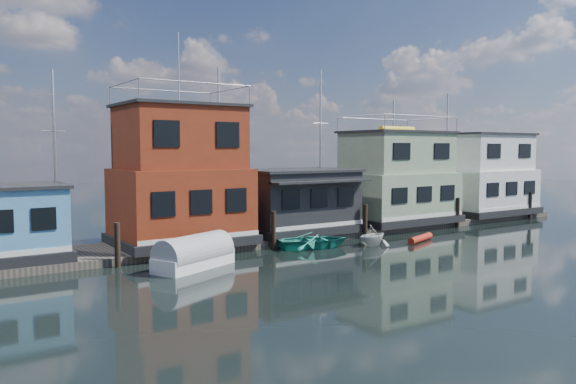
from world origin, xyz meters
TOP-DOWN VIEW (x-y plane):
  - ground at (0.00, 0.00)m, footprint 160.00×160.00m
  - dock at (0.00, 12.00)m, footprint 48.00×5.00m
  - houseboat_red at (-8.50, 12.00)m, footprint 7.40×5.90m
  - houseboat_dark at (-0.50, 11.98)m, footprint 7.40×6.10m
  - houseboat_green at (8.50, 12.00)m, footprint 8.40×5.90m
  - houseboat_white at (18.50, 12.00)m, footprint 8.40×5.90m
  - pilings at (-0.33, 9.20)m, footprint 42.28×0.28m
  - background_masts at (4.76, 18.00)m, footprint 36.40×0.16m
  - red_kayak at (4.95, 6.25)m, footprint 2.86×1.40m
  - dinghy_teal at (-1.88, 8.17)m, footprint 4.88×4.09m
  - dinghy_white at (1.53, 6.88)m, footprint 2.79×2.54m
  - tarp_runabout at (-9.99, 6.94)m, footprint 4.58×3.25m

SIDE VIEW (x-z plane):
  - ground at x=0.00m, z-range 0.00..0.00m
  - dock at x=0.00m, z-range 0.00..0.40m
  - red_kayak at x=4.95m, z-range 0.00..0.42m
  - dinghy_teal at x=-1.88m, z-range 0.00..0.87m
  - dinghy_white at x=1.53m, z-range 0.00..1.26m
  - tarp_runabout at x=-9.99m, z-range -0.22..1.52m
  - pilings at x=-0.33m, z-range 0.00..2.20m
  - houseboat_dark at x=-0.50m, z-range 0.39..4.45m
  - houseboat_white at x=18.50m, z-range 0.21..6.87m
  - houseboat_green at x=8.50m, z-range 0.03..7.06m
  - houseboat_red at x=-8.50m, z-range -1.83..10.03m
  - background_masts at x=4.76m, z-range -0.45..11.55m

